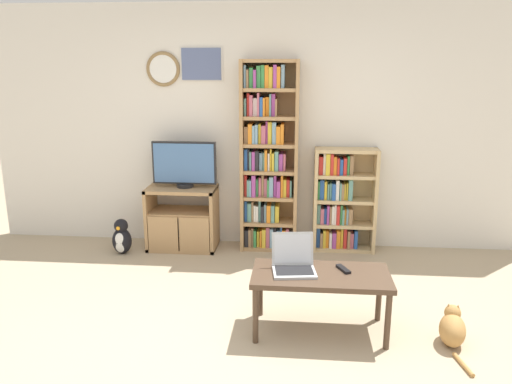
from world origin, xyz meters
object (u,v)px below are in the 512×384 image
at_px(cat, 452,328).
at_px(coffee_table, 321,280).
at_px(bookshelf_tall, 267,160).
at_px(television, 184,164).
at_px(remote_near_laptop, 343,269).
at_px(bookshelf_short, 340,201).
at_px(tv_stand, 182,218).
at_px(penguin_figurine, 122,238).
at_px(laptop, 293,262).

bearing_deg(cat, coffee_table, -174.51).
bearing_deg(bookshelf_tall, television, -175.22).
bearing_deg(remote_near_laptop, bookshelf_short, -118.10).
xyz_separation_m(tv_stand, coffee_table, (1.44, -1.64, 0.08)).
relative_size(bookshelf_short, cat, 1.96).
relative_size(tv_stand, television, 1.09).
relative_size(bookshelf_short, coffee_table, 1.09).
relative_size(tv_stand, cat, 1.31).
distance_m(tv_stand, penguin_figurine, 0.67).
height_order(bookshelf_short, laptop, bookshelf_short).
bearing_deg(coffee_table, cat, -5.51).
distance_m(bookshelf_tall, penguin_figurine, 1.77).
height_order(cat, penguin_figurine, penguin_figurine).
xyz_separation_m(laptop, remote_near_laptop, (0.38, 0.03, -0.06)).
relative_size(television, penguin_figurine, 1.78).
height_order(bookshelf_tall, penguin_figurine, bookshelf_tall).
distance_m(bookshelf_tall, remote_near_laptop, 1.88).
bearing_deg(bookshelf_short, remote_near_laptop, -93.33).
bearing_deg(laptop, television, 118.90).
distance_m(television, bookshelf_short, 1.72).
xyz_separation_m(bookshelf_tall, laptop, (0.32, -1.71, -0.44)).
height_order(coffee_table, remote_near_laptop, remote_near_laptop).
relative_size(television, remote_near_laptop, 4.18).
bearing_deg(laptop, tv_stand, 120.25).
distance_m(television, cat, 3.06).
bearing_deg(bookshelf_tall, penguin_figurine, -167.85).
xyz_separation_m(tv_stand, remote_near_laptop, (1.61, -1.58, 0.14)).
relative_size(coffee_table, cat, 1.80).
height_order(bookshelf_tall, cat, bookshelf_tall).
distance_m(laptop, penguin_figurine, 2.34).
distance_m(bookshelf_short, coffee_table, 1.79).
xyz_separation_m(bookshelf_short, remote_near_laptop, (-0.10, -1.70, -0.06)).
height_order(remote_near_laptop, penguin_figurine, remote_near_laptop).
bearing_deg(coffee_table, laptop, 169.53).
relative_size(bookshelf_short, penguin_figurine, 2.91).
relative_size(laptop, penguin_figurine, 0.91).
bearing_deg(tv_stand, television, 37.17).
height_order(television, bookshelf_short, television).
bearing_deg(penguin_figurine, remote_near_laptop, -31.21).
bearing_deg(cat, bookshelf_tall, 139.78).
bearing_deg(bookshelf_tall, cat, -51.21).
bearing_deg(remote_near_laptop, bookshelf_tall, -92.40).
distance_m(television, remote_near_laptop, 2.29).
distance_m(bookshelf_short, cat, 2.03).
height_order(bookshelf_short, cat, bookshelf_short).
height_order(laptop, cat, laptop).
relative_size(remote_near_laptop, cat, 0.29).
height_order(laptop, remote_near_laptop, laptop).
height_order(television, laptop, television).
bearing_deg(laptop, coffee_table, -17.82).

